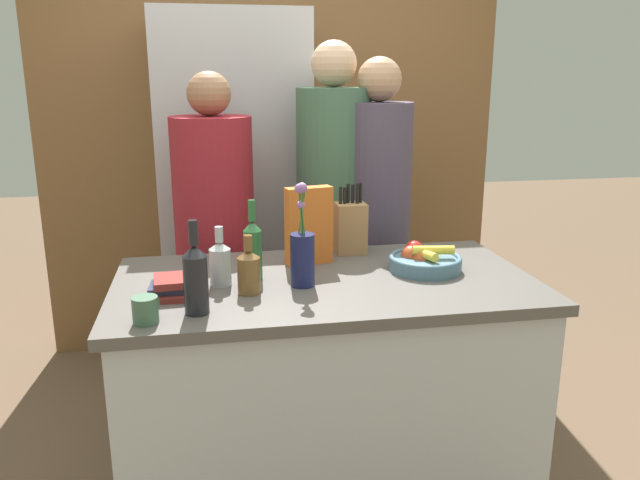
{
  "coord_description": "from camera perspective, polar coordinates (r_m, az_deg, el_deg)",
  "views": [
    {
      "loc": [
        -0.41,
        -2.12,
        1.65
      ],
      "look_at": [
        0.0,
        0.1,
        1.05
      ],
      "focal_mm": 35.0,
      "sensor_mm": 36.0,
      "label": 1
    }
  ],
  "objects": [
    {
      "name": "kitchen_island",
      "position": [
        2.47,
        0.45,
        -13.8
      ],
      "size": [
        1.52,
        0.83,
        0.93
      ],
      "color": "silver",
      "rests_on": "ground_plane"
    },
    {
      "name": "back_wall_wood",
      "position": [
        3.83,
        -4.3,
        9.64
      ],
      "size": [
        2.72,
        0.12,
        2.6
      ],
      "color": "brown",
      "rests_on": "ground_plane"
    },
    {
      "name": "refrigerator",
      "position": [
        3.5,
        -7.77,
        3.82
      ],
      "size": [
        0.79,
        0.63,
        1.97
      ],
      "color": "#B7B7BC",
      "rests_on": "ground_plane"
    },
    {
      "name": "fruit_bowl",
      "position": [
        2.41,
        9.43,
        -1.85
      ],
      "size": [
        0.27,
        0.27,
        0.1
      ],
      "color": "slate",
      "rests_on": "kitchen_island"
    },
    {
      "name": "knife_block",
      "position": [
        2.59,
        2.81,
        1.19
      ],
      "size": [
        0.12,
        0.11,
        0.29
      ],
      "color": "#A87A4C",
      "rests_on": "kitchen_island"
    },
    {
      "name": "flower_vase",
      "position": [
        2.18,
        -1.62,
        -1.2
      ],
      "size": [
        0.09,
        0.09,
        0.37
      ],
      "color": "#191E4C",
      "rests_on": "kitchen_island"
    },
    {
      "name": "cereal_box",
      "position": [
        2.43,
        -1.03,
        1.32
      ],
      "size": [
        0.19,
        0.1,
        0.3
      ],
      "color": "orange",
      "rests_on": "kitchen_island"
    },
    {
      "name": "coffee_mug",
      "position": [
        1.95,
        -15.63,
        -6.15
      ],
      "size": [
        0.08,
        0.1,
        0.08
      ],
      "color": "#42664C",
      "rests_on": "kitchen_island"
    },
    {
      "name": "book_stack",
      "position": [
        2.15,
        -12.9,
        -4.19
      ],
      "size": [
        0.19,
        0.16,
        0.07
      ],
      "color": "maroon",
      "rests_on": "kitchen_island"
    },
    {
      "name": "bottle_oil",
      "position": [
        2.22,
        -9.12,
        -1.99
      ],
      "size": [
        0.08,
        0.08,
        0.21
      ],
      "color": "#B2BCC1",
      "rests_on": "kitchen_island"
    },
    {
      "name": "bottle_vinegar",
      "position": [
        1.96,
        -11.31,
        -3.36
      ],
      "size": [
        0.08,
        0.08,
        0.3
      ],
      "color": "black",
      "rests_on": "kitchen_island"
    },
    {
      "name": "bottle_wine",
      "position": [
        2.12,
        -6.53,
        -2.79
      ],
      "size": [
        0.08,
        0.08,
        0.2
      ],
      "color": "brown",
      "rests_on": "kitchen_island"
    },
    {
      "name": "bottle_water",
      "position": [
        2.26,
        -6.16,
        -0.77
      ],
      "size": [
        0.07,
        0.07,
        0.29
      ],
      "color": "#286633",
      "rests_on": "kitchen_island"
    },
    {
      "name": "person_at_sink",
      "position": [
        2.92,
        -9.56,
        0.46
      ],
      "size": [
        0.37,
        0.37,
        1.67
      ],
      "rotation": [
        0.0,
        0.0,
        -0.09
      ],
      "color": "#383842",
      "rests_on": "ground_plane"
    },
    {
      "name": "person_in_blue",
      "position": [
        3.01,
        1.2,
        2.76
      ],
      "size": [
        0.35,
        0.35,
        1.8
      ],
      "rotation": [
        0.0,
        0.0,
        0.07
      ],
      "color": "#383842",
      "rests_on": "ground_plane"
    },
    {
      "name": "person_in_red_tee",
      "position": [
        2.99,
        5.16,
        1.92
      ],
      "size": [
        0.32,
        0.32,
        1.73
      ],
      "rotation": [
        0.0,
        0.0,
        0.1
      ],
      "color": "#383842",
      "rests_on": "ground_plane"
    }
  ]
}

